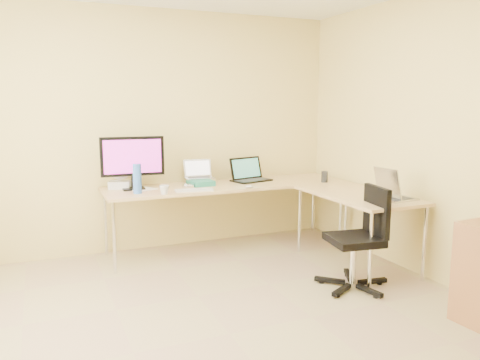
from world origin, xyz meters
name	(u,v)px	position (x,y,z in m)	size (l,w,h in m)	color
floor	(229,334)	(0.00, 0.00, 0.00)	(4.50, 4.50, 0.00)	tan
wall_back	(152,131)	(0.00, 2.25, 1.30)	(4.50, 4.50, 0.00)	#D6C36B
wall_right	(463,140)	(2.10, 0.00, 1.30)	(4.50, 4.50, 0.00)	#D6C36B
desk_main	(228,217)	(0.72, 1.85, 0.36)	(2.65, 0.70, 0.73)	tan
desk_return	(356,230)	(1.70, 0.85, 0.36)	(0.70, 1.30, 0.73)	tan
monitor	(133,163)	(-0.28, 1.94, 1.00)	(0.64, 0.20, 0.55)	black
book_stack	(201,182)	(0.44, 1.94, 0.76)	(0.23, 0.31, 0.05)	#1F725B
laptop_center	(199,169)	(0.46, 2.05, 0.88)	(0.31, 0.24, 0.20)	silver
laptop_black	(251,169)	(1.05, 1.94, 0.86)	(0.42, 0.31, 0.27)	black
keyboard	(194,190)	(0.26, 1.61, 0.74)	(0.38, 0.11, 0.02)	silver
mouse	(249,186)	(0.84, 1.55, 0.75)	(0.09, 0.05, 0.03)	silver
mug	(164,190)	(-0.05, 1.55, 0.77)	(0.09, 0.09, 0.09)	silver
cd_stack	(188,186)	(0.27, 1.82, 0.75)	(0.13, 0.13, 0.03)	white
water_bottle	(137,179)	(-0.28, 1.70, 0.88)	(0.08, 0.08, 0.29)	#2E5BAB
papers	(139,189)	(-0.23, 1.95, 0.73)	(0.23, 0.33, 0.01)	silver
white_box	(120,185)	(-0.40, 2.05, 0.77)	(0.21, 0.15, 0.08)	silver
desk_fan	(119,173)	(-0.40, 2.05, 0.89)	(0.25, 0.25, 0.32)	white
black_cup	(324,177)	(1.77, 1.55, 0.79)	(0.07, 0.07, 0.12)	black
laptop_return	(397,186)	(1.85, 0.48, 0.85)	(0.29, 0.36, 0.24)	#BEBEBE
office_chair	(354,232)	(1.32, 0.38, 0.50)	(0.54, 0.54, 0.90)	black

